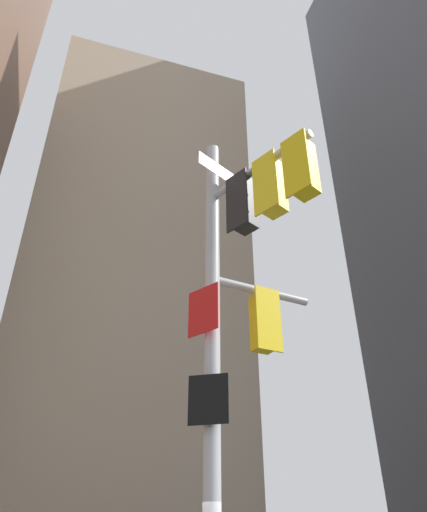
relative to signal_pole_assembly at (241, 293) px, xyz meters
The scene contains 2 objects.
building_mid_block 23.46m from the signal_pole_assembly, 88.16° to the left, with size 12.12×12.12×31.10m, color tan.
signal_pole_assembly is the anchor object (origin of this frame).
Camera 1 is at (-2.21, -6.94, 1.86)m, focal length 34.38 mm.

